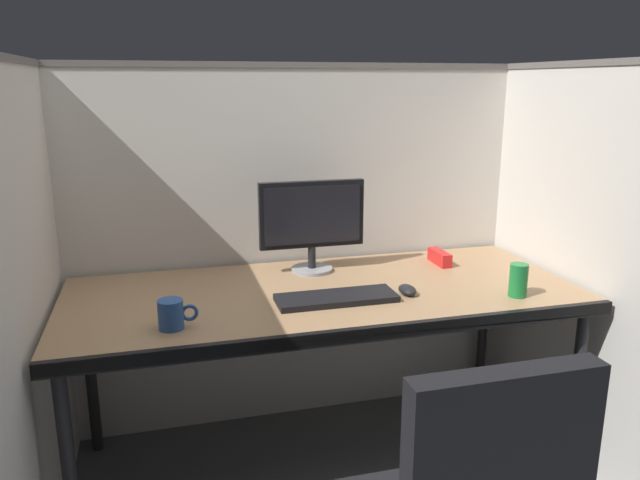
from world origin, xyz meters
The scene contains 10 objects.
cubicle_partition_rear centered at (0.00, 0.74, 0.79)m, with size 2.21×0.06×1.57m.
cubicle_partition_left centered at (-0.99, 0.20, 0.79)m, with size 0.06×1.41×1.57m.
cubicle_partition_right centered at (0.99, 0.20, 0.79)m, with size 0.06×1.41×1.57m.
desk centered at (0.00, 0.29, 0.69)m, with size 1.90×0.80×0.74m.
monitor_center centered at (0.02, 0.54, 0.96)m, with size 0.43×0.17×0.37m.
keyboard_main centered at (0.01, 0.17, 0.75)m, with size 0.43×0.15×0.02m, color black.
computer_mouse centered at (0.28, 0.17, 0.76)m, with size 0.06×0.10×0.04m.
soda_can centered at (0.66, 0.05, 0.80)m, with size 0.07×0.07×0.12m, color #197233.
red_stapler centered at (0.57, 0.50, 0.77)m, with size 0.04×0.15×0.06m, color red.
coffee_mug centered at (-0.56, 0.07, 0.79)m, with size 0.13×0.08×0.09m.
Camera 1 is at (-0.58, -1.78, 1.49)m, focal length 34.13 mm.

